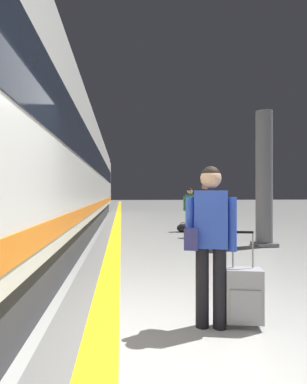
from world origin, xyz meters
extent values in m
plane|color=#B7B7B2|center=(0.00, 0.00, 0.00)|extent=(120.00, 120.00, 0.00)
cube|color=yellow|center=(-0.71, 10.00, 0.00)|extent=(0.36, 80.00, 0.01)
cube|color=slate|center=(-1.01, 10.00, 0.00)|extent=(0.55, 80.00, 0.01)
cube|color=#38383D|center=(-2.75, 8.16, 0.35)|extent=(2.67, 25.16, 0.70)
cube|color=silver|center=(-2.75, 8.16, 2.15)|extent=(2.90, 26.21, 2.90)
cylinder|color=silver|center=(-2.75, 8.16, 3.55)|extent=(2.84, 25.68, 2.84)
cube|color=black|center=(-2.75, 8.16, 2.50)|extent=(2.93, 24.63, 0.80)
cube|color=orange|center=(-2.75, 8.16, 1.00)|extent=(2.94, 25.68, 0.24)
cube|color=gray|center=(-4.21, 12.09, 1.90)|extent=(0.02, 0.90, 2.00)
cylinder|color=black|center=(0.52, 0.52, 0.42)|extent=(0.14, 0.14, 0.84)
cylinder|color=black|center=(0.34, 0.57, 0.42)|extent=(0.14, 0.14, 0.84)
cube|color=blue|center=(0.43, 0.54, 1.14)|extent=(0.38, 0.29, 0.60)
cylinder|color=blue|center=(0.64, 0.47, 1.09)|extent=(0.09, 0.09, 0.56)
cylinder|color=blue|center=(0.21, 0.59, 1.09)|extent=(0.09, 0.09, 0.56)
sphere|color=tan|center=(0.43, 0.54, 1.58)|extent=(0.22, 0.22, 0.22)
sphere|color=black|center=(0.43, 0.54, 1.60)|extent=(0.20, 0.20, 0.20)
cube|color=navy|center=(0.23, 0.57, 0.94)|extent=(0.21, 0.31, 0.22)
cube|color=#9E9EA3|center=(0.78, 0.52, 0.34)|extent=(0.42, 0.29, 0.56)
cube|color=#9E9EA3|center=(0.76, 0.41, 0.27)|extent=(0.31, 0.08, 0.31)
cylinder|color=black|center=(0.93, 0.56, 0.03)|extent=(0.03, 0.06, 0.06)
cylinder|color=black|center=(0.65, 0.61, 0.03)|extent=(0.03, 0.06, 0.06)
cylinder|color=gray|center=(0.89, 0.55, 0.81)|extent=(0.02, 0.02, 0.38)
cylinder|color=gray|center=(0.69, 0.60, 0.81)|extent=(0.02, 0.02, 0.38)
cube|color=black|center=(0.79, 0.57, 1.00)|extent=(0.22, 0.07, 0.02)
cylinder|color=black|center=(2.10, 7.30, 0.43)|extent=(0.14, 0.14, 0.87)
cylinder|color=black|center=(2.28, 7.33, 0.43)|extent=(0.14, 0.14, 0.87)
cube|color=red|center=(2.19, 7.32, 1.18)|extent=(0.38, 0.27, 0.62)
cylinder|color=red|center=(1.96, 7.28, 1.13)|extent=(0.09, 0.09, 0.58)
cylinder|color=red|center=(2.41, 7.37, 1.13)|extent=(0.09, 0.09, 0.58)
sphere|color=#A37556|center=(2.19, 7.32, 1.62)|extent=(0.23, 0.23, 0.23)
sphere|color=black|center=(2.19, 7.32, 1.65)|extent=(0.21, 0.21, 0.21)
cube|color=black|center=(2.51, 7.06, 0.33)|extent=(0.44, 0.36, 0.54)
cube|color=black|center=(2.46, 7.17, 0.26)|extent=(0.29, 0.14, 0.30)
cylinder|color=black|center=(2.40, 6.94, 0.03)|extent=(0.04, 0.06, 0.06)
cylinder|color=black|center=(2.66, 7.06, 0.03)|extent=(0.04, 0.06, 0.06)
cylinder|color=#383842|center=(1.93, 8.83, 0.39)|extent=(0.13, 0.13, 0.79)
cylinder|color=#383842|center=(2.10, 8.82, 0.39)|extent=(0.13, 0.13, 0.79)
cube|color=#338C4C|center=(2.02, 8.83, 1.07)|extent=(0.33, 0.20, 0.56)
cylinder|color=#338C4C|center=(1.81, 8.84, 1.02)|extent=(0.08, 0.08, 0.53)
cylinder|color=#338C4C|center=(2.22, 8.83, 1.02)|extent=(0.08, 0.08, 0.53)
sphere|color=tan|center=(2.02, 8.83, 1.47)|extent=(0.21, 0.21, 0.21)
sphere|color=black|center=(2.02, 8.83, 1.50)|extent=(0.19, 0.19, 0.19)
ellipsoid|color=black|center=(1.70, 8.55, 0.15)|extent=(0.44, 0.26, 0.30)
torus|color=black|center=(1.70, 8.55, 0.25)|extent=(0.22, 0.02, 0.22)
cylinder|color=slate|center=(3.28, 5.39, 1.80)|extent=(0.44, 0.44, 3.60)
cube|color=slate|center=(3.28, 5.39, 0.05)|extent=(0.56, 0.56, 0.10)
camera|label=1|loc=(-0.51, -2.72, 1.42)|focal=29.71mm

